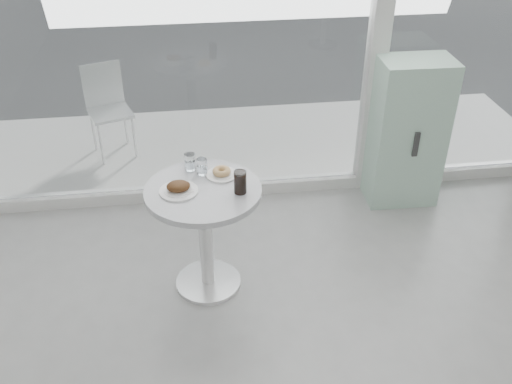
{
  "coord_description": "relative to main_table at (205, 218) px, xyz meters",
  "views": [
    {
      "loc": [
        -0.57,
        -1.03,
        2.65
      ],
      "look_at": [
        -0.2,
        1.7,
        0.85
      ],
      "focal_mm": 40.0,
      "sensor_mm": 36.0,
      "label": 1
    }
  ],
  "objects": [
    {
      "name": "main_table",
      "position": [
        0.0,
        0.0,
        0.0
      ],
      "size": [
        0.72,
        0.72,
        0.77
      ],
      "color": "white",
      "rests_on": "ground"
    },
    {
      "name": "water_tumbler_a",
      "position": [
        -0.07,
        0.23,
        0.27
      ],
      "size": [
        0.07,
        0.07,
        0.11
      ],
      "color": "white",
      "rests_on": "main_table"
    },
    {
      "name": "patio_deck",
      "position": [
        0.5,
        1.9,
        -0.53
      ],
      "size": [
        5.6,
        1.6,
        0.05
      ],
      "primitive_type": "cube",
      "color": "silver",
      "rests_on": "ground"
    },
    {
      "name": "plate_donut",
      "position": [
        0.13,
        0.14,
        0.24
      ],
      "size": [
        0.2,
        0.2,
        0.05
      ],
      "color": "white",
      "rests_on": "main_table"
    },
    {
      "name": "cola_glass",
      "position": [
        0.22,
        -0.07,
        0.29
      ],
      "size": [
        0.08,
        0.08,
        0.14
      ],
      "color": "white",
      "rests_on": "main_table"
    },
    {
      "name": "mint_cabinet",
      "position": [
        1.64,
        0.87,
        0.05
      ],
      "size": [
        0.56,
        0.39,
        1.19
      ],
      "rotation": [
        0.0,
        0.0,
        -0.02
      ],
      "color": "#9ECAB1",
      "rests_on": "ground"
    },
    {
      "name": "plate_fritter",
      "position": [
        -0.14,
        -0.01,
        0.25
      ],
      "size": [
        0.24,
        0.24,
        0.07
      ],
      "color": "white",
      "rests_on": "main_table"
    },
    {
      "name": "water_tumbler_b",
      "position": [
        0.01,
        0.17,
        0.27
      ],
      "size": [
        0.07,
        0.07,
        0.11
      ],
      "color": "white",
      "rests_on": "main_table"
    },
    {
      "name": "patio_chair",
      "position": [
        -0.76,
        1.91,
        -0.03
      ],
      "size": [
        0.45,
        0.45,
        0.82
      ],
      "rotation": [
        0.0,
        0.0,
        0.32
      ],
      "color": "white",
      "rests_on": "patio_deck"
    }
  ]
}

